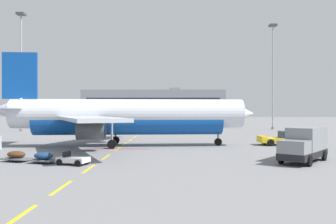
# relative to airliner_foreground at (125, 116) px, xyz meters

# --- Properties ---
(ground) EXTENTS (400.00, 400.00, 0.00)m
(ground) POSITION_rel_airliner_foreground_xyz_m (21.61, 14.70, -3.95)
(ground) COLOR slate
(apron_paint_markings) EXTENTS (8.00, 94.72, 0.01)m
(apron_paint_markings) POSITION_rel_airliner_foreground_xyz_m (-0.39, 11.99, -3.95)
(apron_paint_markings) COLOR yellow
(apron_paint_markings) RESTS_ON ground
(airliner_foreground) EXTENTS (34.82, 34.51, 12.20)m
(airliner_foreground) POSITION_rel_airliner_foreground_xyz_m (0.00, 0.00, 0.00)
(airliner_foreground) COLOR silver
(airliner_foreground) RESTS_ON ground
(pushback_tug) EXTENTS (6.13, 3.42, 2.08)m
(pushback_tug) POSITION_rel_airliner_foreground_xyz_m (21.34, 1.80, -3.05)
(pushback_tug) COLOR yellow
(pushback_tug) RESTS_ON ground
(fuel_service_truck) EXTENTS (6.21, 6.99, 3.14)m
(fuel_service_truck) POSITION_rel_airliner_foreground_xyz_m (18.39, -13.59, -2.30)
(fuel_service_truck) COLOR black
(fuel_service_truck) RESTS_ON ground
(baggage_train) EXTENTS (8.63, 4.06, 1.14)m
(baggage_train) POSITION_rel_airliner_foreground_xyz_m (-5.14, -14.75, -3.42)
(baggage_train) COLOR silver
(baggage_train) RESTS_ON ground
(ground_crew_worker) EXTENTS (0.67, 0.31, 1.64)m
(ground_crew_worker) POSITION_rel_airliner_foreground_xyz_m (23.51, -1.42, -3.02)
(ground_crew_worker) COLOR #232328
(ground_crew_worker) RESTS_ON ground
(apron_light_mast_near) EXTENTS (1.80, 1.80, 26.96)m
(apron_light_mast_near) POSITION_rel_airliner_foreground_xyz_m (-28.22, 32.66, 12.66)
(apron_light_mast_near) COLOR slate
(apron_light_mast_near) RESTS_ON ground
(apron_light_mast_far) EXTENTS (1.80, 1.80, 26.42)m
(apron_light_mast_far) POSITION_rel_airliner_foreground_xyz_m (31.52, 41.77, 12.36)
(apron_light_mast_far) COLOR slate
(apron_light_mast_far) RESTS_ON ground
(terminal_satellite) EXTENTS (76.51, 20.79, 17.40)m
(terminal_satellite) POSITION_rel_airliner_foreground_xyz_m (-4.16, 145.63, 3.97)
(terminal_satellite) COLOR gray
(terminal_satellite) RESTS_ON ground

